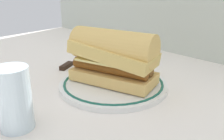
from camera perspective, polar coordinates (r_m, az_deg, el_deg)
ground_plane at (r=0.61m, az=2.02°, el=-4.46°), size 1.50×1.50×0.00m
plate at (r=0.62m, az=-0.00°, el=-3.23°), size 0.26×0.26×0.01m
sausage_sandwich at (r=0.59m, az=-0.00°, el=3.07°), size 0.22×0.14×0.12m
drinking_glass at (r=0.48m, az=-20.80°, el=-6.84°), size 0.06×0.06×0.11m
butter_knife at (r=0.79m, az=-8.95°, el=1.57°), size 0.08×0.14×0.01m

